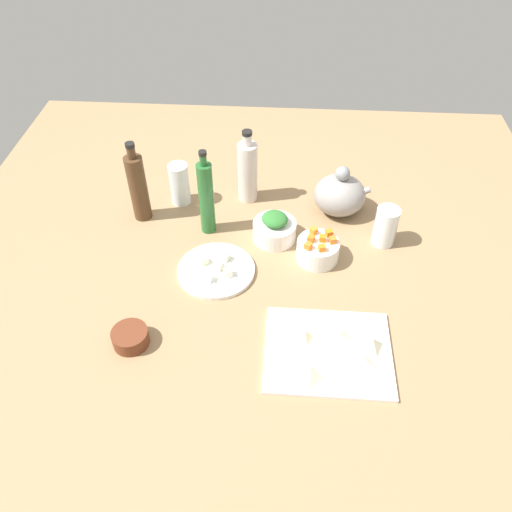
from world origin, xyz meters
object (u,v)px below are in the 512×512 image
object	(u,v)px
bottle_0	(248,171)
bottle_2	(138,187)
teapot	(340,194)
plate_tofu	(216,270)
cutting_board	(328,352)
drinking_glass_0	(386,226)
bowl_small_side	(130,337)
drinking_glass_1	(180,184)
bottle_1	(206,197)
bowl_greens	(274,231)
bowl_carrots	(318,250)

from	to	relation	value
bottle_0	bottle_2	world-z (taller)	bottle_2
teapot	plate_tofu	bearing A→B (deg)	-140.17
plate_tofu	cutting_board	bearing A→B (deg)	-40.08
teapot	drinking_glass_0	xyz separation A→B (cm)	(12.68, -14.11, -0.40)
bowl_small_side	drinking_glass_1	bearing A→B (deg)	87.15
bowl_small_side	bottle_1	bearing A→B (deg)	72.76
drinking_glass_1	cutting_board	bearing A→B (deg)	-51.32
bowl_greens	bottle_0	world-z (taller)	bottle_0
plate_tofu	bowl_small_side	size ratio (longest dim) A/B	2.42
cutting_board	bowl_greens	xyz separation A→B (cm)	(-14.78, 41.26, 2.43)
cutting_board	bottle_2	world-z (taller)	bottle_2
bowl_small_side	bowl_carrots	bearing A→B (deg)	35.35
bowl_greens	bottle_2	size ratio (longest dim) A/B	0.49
bowl_small_side	teapot	bearing A→B (deg)	45.93
bowl_carrots	bowl_small_side	size ratio (longest dim) A/B	1.35
teapot	bottle_1	bearing A→B (deg)	-163.74
bottle_1	teapot	bearing A→B (deg)	16.26
bowl_small_side	teapot	size ratio (longest dim) A/B	0.51
bowl_greens	bowl_carrots	xyz separation A→B (cm)	(12.77, -8.09, 0.25)
cutting_board	bowl_carrots	size ratio (longest dim) A/B	2.53
cutting_board	teapot	distance (cm)	56.30
bottle_0	bowl_carrots	bearing A→B (deg)	-51.02
bowl_carrots	cutting_board	bearing A→B (deg)	-86.53
bottle_1	bowl_carrots	bearing A→B (deg)	-18.03
teapot	drinking_glass_1	world-z (taller)	teapot
cutting_board	drinking_glass_1	xyz separation A→B (cm)	(-45.96, 57.41, 6.47)
bowl_carrots	bottle_2	xyz separation A→B (cm)	(-54.78, 15.77, 8.37)
teapot	drinking_glass_1	size ratio (longest dim) A/B	1.27
bottle_0	bottle_1	bearing A→B (deg)	-123.04
bottle_1	drinking_glass_0	bearing A→B (deg)	-2.54
bowl_small_side	plate_tofu	bearing A→B (deg)	54.97
bottle_1	plate_tofu	bearing A→B (deg)	-76.15
plate_tofu	drinking_glass_1	bearing A→B (deg)	115.79
bowl_carrots	drinking_glass_0	world-z (taller)	drinking_glass_0
drinking_glass_0	drinking_glass_1	world-z (taller)	drinking_glass_1
bowl_greens	bowl_small_side	world-z (taller)	bowl_greens
drinking_glass_1	bowl_carrots	bearing A→B (deg)	-28.88
bottle_0	cutting_board	bearing A→B (deg)	-68.20
bowl_small_side	bottle_2	xyz separation A→B (cm)	(-7.98, 48.98, 9.45)
bottle_0	bottle_2	bearing A→B (deg)	-160.12
cutting_board	bottle_0	size ratio (longest dim) A/B	1.24
bowl_carrots	bottle_1	distance (cm)	36.07
bottle_1	drinking_glass_0	xyz separation A→B (cm)	(53.00, -2.35, -6.23)
teapot	bottle_0	distance (cm)	30.14
cutting_board	bottle_1	size ratio (longest dim) A/B	1.10
bottle_0	drinking_glass_0	world-z (taller)	bottle_0
bowl_greens	bottle_2	xyz separation A→B (cm)	(-42.01, 7.69, 8.62)
drinking_glass_0	bowl_small_side	bearing A→B (deg)	-148.00
teapot	bottle_0	size ratio (longest dim) A/B	0.71
bowl_carrots	teapot	distance (cm)	23.91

